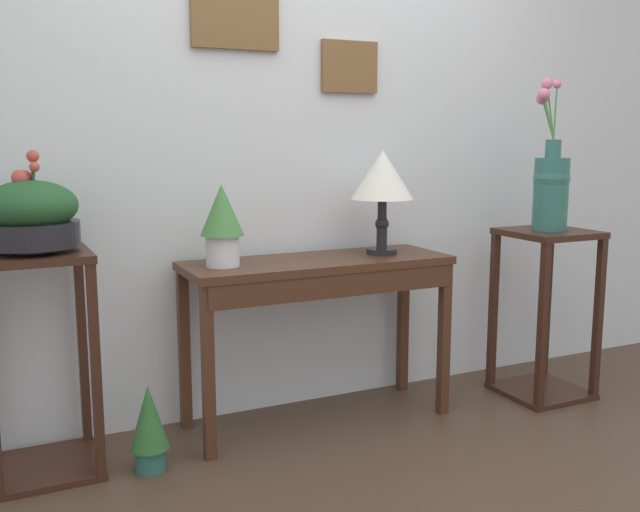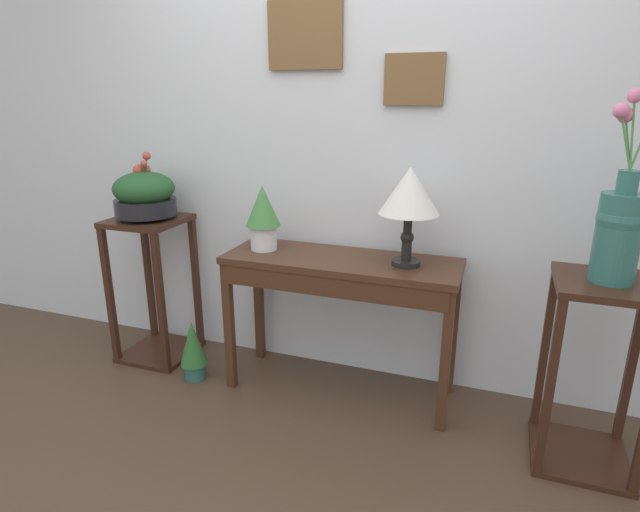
{
  "view_description": "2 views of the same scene",
  "coord_description": "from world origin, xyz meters",
  "px_view_note": "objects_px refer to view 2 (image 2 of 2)",
  "views": [
    {
      "loc": [
        -1.3,
        -1.78,
        1.29
      ],
      "look_at": [
        0.06,
        1.05,
        0.77
      ],
      "focal_mm": 40.47,
      "sensor_mm": 36.0,
      "label": 1
    },
    {
      "loc": [
        0.79,
        -1.29,
        1.54
      ],
      "look_at": [
        -0.04,
        1.01,
        0.77
      ],
      "focal_mm": 28.67,
      "sensor_mm": 36.0,
      "label": 2
    }
  ],
  "objects_px": {
    "table_lamp": "(409,194)",
    "flower_vase_tall_right": "(619,225)",
    "console_table": "(339,280)",
    "pedestal_stand_left": "(154,289)",
    "potted_plant_on_console": "(263,214)",
    "planter_bowl_wide_left": "(145,194)",
    "potted_plant_floor": "(193,348)",
    "pedestal_stand_right": "(593,375)"
  },
  "relations": [
    {
      "from": "console_table",
      "to": "table_lamp",
      "type": "xyz_separation_m",
      "value": [
        0.33,
        0.02,
        0.45
      ]
    },
    {
      "from": "planter_bowl_wide_left",
      "to": "potted_plant_on_console",
      "type": "bearing_deg",
      "value": 0.62
    },
    {
      "from": "console_table",
      "to": "pedestal_stand_left",
      "type": "height_order",
      "value": "pedestal_stand_left"
    },
    {
      "from": "pedestal_stand_right",
      "to": "flower_vase_tall_right",
      "type": "distance_m",
      "value": 0.65
    },
    {
      "from": "console_table",
      "to": "potted_plant_on_console",
      "type": "bearing_deg",
      "value": 175.87
    },
    {
      "from": "planter_bowl_wide_left",
      "to": "flower_vase_tall_right",
      "type": "bearing_deg",
      "value": -4.29
    },
    {
      "from": "pedestal_stand_left",
      "to": "pedestal_stand_right",
      "type": "bearing_deg",
      "value": -4.32
    },
    {
      "from": "flower_vase_tall_right",
      "to": "planter_bowl_wide_left",
      "type": "bearing_deg",
      "value": 175.71
    },
    {
      "from": "pedestal_stand_left",
      "to": "flower_vase_tall_right",
      "type": "distance_m",
      "value": 2.43
    },
    {
      "from": "console_table",
      "to": "pedestal_stand_right",
      "type": "distance_m",
      "value": 1.2
    },
    {
      "from": "table_lamp",
      "to": "flower_vase_tall_right",
      "type": "relative_size",
      "value": 0.65
    },
    {
      "from": "planter_bowl_wide_left",
      "to": "console_table",
      "type": "bearing_deg",
      "value": -1.15
    },
    {
      "from": "potted_plant_on_console",
      "to": "pedestal_stand_left",
      "type": "bearing_deg",
      "value": -179.35
    },
    {
      "from": "pedestal_stand_right",
      "to": "potted_plant_floor",
      "type": "bearing_deg",
      "value": 179.97
    },
    {
      "from": "console_table",
      "to": "potted_plant_floor",
      "type": "distance_m",
      "value": 0.94
    },
    {
      "from": "pedestal_stand_right",
      "to": "flower_vase_tall_right",
      "type": "bearing_deg",
      "value": 122.84
    },
    {
      "from": "potted_plant_on_console",
      "to": "pedestal_stand_right",
      "type": "xyz_separation_m",
      "value": [
        1.6,
        -0.18,
        -0.53
      ]
    },
    {
      "from": "pedestal_stand_left",
      "to": "table_lamp",
      "type": "bearing_deg",
      "value": 0.04
    },
    {
      "from": "console_table",
      "to": "flower_vase_tall_right",
      "type": "distance_m",
      "value": 1.25
    },
    {
      "from": "table_lamp",
      "to": "flower_vase_tall_right",
      "type": "xyz_separation_m",
      "value": [
        0.84,
        -0.18,
        -0.04
      ]
    },
    {
      "from": "console_table",
      "to": "potted_plant_on_console",
      "type": "xyz_separation_m",
      "value": [
        -0.43,
        0.03,
        0.3
      ]
    },
    {
      "from": "potted_plant_on_console",
      "to": "console_table",
      "type": "bearing_deg",
      "value": -4.13
    },
    {
      "from": "table_lamp",
      "to": "pedestal_stand_right",
      "type": "height_order",
      "value": "table_lamp"
    },
    {
      "from": "console_table",
      "to": "planter_bowl_wide_left",
      "type": "height_order",
      "value": "planter_bowl_wide_left"
    },
    {
      "from": "pedestal_stand_right",
      "to": "potted_plant_on_console",
      "type": "bearing_deg",
      "value": 173.42
    },
    {
      "from": "pedestal_stand_right",
      "to": "console_table",
      "type": "bearing_deg",
      "value": 172.52
    },
    {
      "from": "potted_plant_floor",
      "to": "pedestal_stand_right",
      "type": "bearing_deg",
      "value": -0.03
    },
    {
      "from": "potted_plant_on_console",
      "to": "planter_bowl_wide_left",
      "type": "relative_size",
      "value": 0.92
    },
    {
      "from": "planter_bowl_wide_left",
      "to": "table_lamp",
      "type": "bearing_deg",
      "value": 0.02
    },
    {
      "from": "table_lamp",
      "to": "flower_vase_tall_right",
      "type": "distance_m",
      "value": 0.86
    },
    {
      "from": "planter_bowl_wide_left",
      "to": "pedestal_stand_right",
      "type": "relative_size",
      "value": 0.45
    },
    {
      "from": "pedestal_stand_left",
      "to": "potted_plant_on_console",
      "type": "bearing_deg",
      "value": 0.65
    },
    {
      "from": "console_table",
      "to": "potted_plant_floor",
      "type": "height_order",
      "value": "console_table"
    },
    {
      "from": "flower_vase_tall_right",
      "to": "table_lamp",
      "type": "bearing_deg",
      "value": 168.16
    },
    {
      "from": "console_table",
      "to": "pedestal_stand_left",
      "type": "relative_size",
      "value": 1.38
    },
    {
      "from": "table_lamp",
      "to": "flower_vase_tall_right",
      "type": "height_order",
      "value": "flower_vase_tall_right"
    },
    {
      "from": "flower_vase_tall_right",
      "to": "pedestal_stand_right",
      "type": "bearing_deg",
      "value": -57.16
    },
    {
      "from": "planter_bowl_wide_left",
      "to": "flower_vase_tall_right",
      "type": "distance_m",
      "value": 2.34
    },
    {
      "from": "console_table",
      "to": "flower_vase_tall_right",
      "type": "xyz_separation_m",
      "value": [
        1.17,
        -0.15,
        0.42
      ]
    },
    {
      "from": "potted_plant_floor",
      "to": "console_table",
      "type": "bearing_deg",
      "value": 10.72
    },
    {
      "from": "planter_bowl_wide_left",
      "to": "flower_vase_tall_right",
      "type": "xyz_separation_m",
      "value": [
        2.34,
        -0.18,
        0.06
      ]
    },
    {
      "from": "pedestal_stand_left",
      "to": "planter_bowl_wide_left",
      "type": "xyz_separation_m",
      "value": [
        -0.0,
        0.0,
        0.57
      ]
    }
  ]
}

